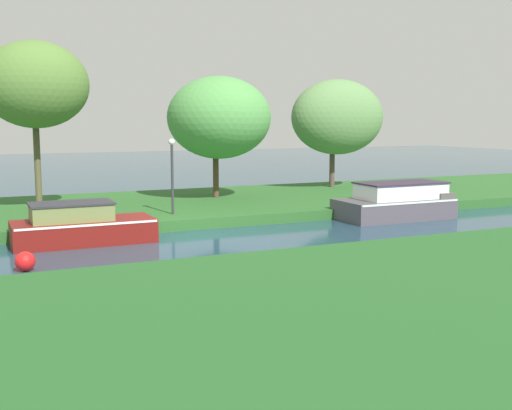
{
  "coord_description": "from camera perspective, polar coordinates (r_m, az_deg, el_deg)",
  "views": [
    {
      "loc": [
        -7.02,
        -19.33,
        3.94
      ],
      "look_at": [
        2.46,
        1.2,
        0.9
      ],
      "focal_mm": 44.31,
      "sensor_mm": 36.0,
      "label": 1
    }
  ],
  "objects": [
    {
      "name": "lamp_post",
      "position": [
        24.02,
        -7.58,
        3.45
      ],
      "size": [
        0.24,
        0.24,
        2.86
      ],
      "color": "#333338",
      "rests_on": "riverbank_far"
    },
    {
      "name": "riverbank_far",
      "position": [
        27.5,
        -9.76,
        -0.27
      ],
      "size": [
        72.0,
        10.0,
        0.4
      ],
      "primitive_type": "cube",
      "color": "#2A5D26",
      "rests_on": "ground_plane"
    },
    {
      "name": "willow_tree_left",
      "position": [
        26.09,
        -19.29,
        10.19
      ],
      "size": [
        4.06,
        3.47,
        6.57
      ],
      "color": "brown",
      "rests_on": "riverbank_far"
    },
    {
      "name": "mooring_post_near",
      "position": [
        26.8,
        9.7,
        0.79
      ],
      "size": [
        0.16,
        0.16,
        0.78
      ],
      "primitive_type": "cylinder",
      "color": "#483C22",
      "rests_on": "riverbank_far"
    },
    {
      "name": "slate_narrowboat",
      "position": [
        26.07,
        12.59,
        0.23
      ],
      "size": [
        4.65,
        2.25,
        1.47
      ],
      "color": "#4F4851",
      "rests_on": "ground_plane"
    },
    {
      "name": "channel_buoy",
      "position": [
        17.72,
        -20.12,
        -4.8
      ],
      "size": [
        0.52,
        0.52,
        0.52
      ],
      "primitive_type": "sphere",
      "color": "red",
      "rests_on": "ground_plane"
    },
    {
      "name": "riverbank_near",
      "position": [
        13.04,
        9.14,
        -9.12
      ],
      "size": [
        72.0,
        10.0,
        0.4
      ],
      "primitive_type": "cube",
      "color": "#235624",
      "rests_on": "ground_plane"
    },
    {
      "name": "willow_tree_centre",
      "position": [
        28.65,
        -3.36,
        7.87
      ],
      "size": [
        4.66,
        4.71,
        5.5
      ],
      "color": "#513927",
      "rests_on": "riverbank_far"
    },
    {
      "name": "maroon_barge",
      "position": [
        21.06,
        -15.52,
        -1.85
      ],
      "size": [
        4.43,
        1.88,
        1.35
      ],
      "color": "maroon",
      "rests_on": "ground_plane"
    },
    {
      "name": "willow_tree_right",
      "position": [
        33.44,
        7.39,
        7.86
      ],
      "size": [
        5.21,
        3.29,
        5.65
      ],
      "color": "brown",
      "rests_on": "riverbank_far"
    },
    {
      "name": "ground_plane",
      "position": [
        20.94,
        -4.74,
        -3.22
      ],
      "size": [
        120.0,
        120.0,
        0.0
      ],
      "primitive_type": "plane",
      "color": "#214153"
    }
  ]
}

